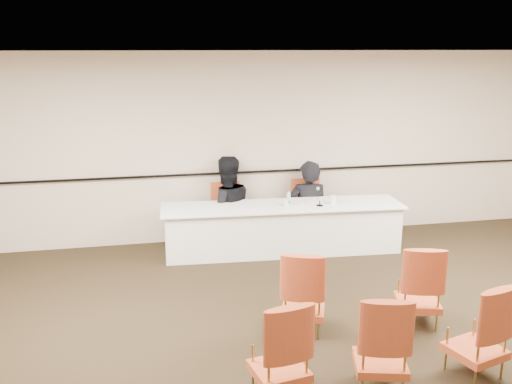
# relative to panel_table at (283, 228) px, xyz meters

# --- Properties ---
(floor) EXTENTS (10.00, 10.00, 0.00)m
(floor) POSITION_rel_panel_table_xyz_m (-0.25, -3.20, -0.37)
(floor) COLOR black
(floor) RESTS_ON ground
(ceiling) EXTENTS (10.00, 10.00, 0.00)m
(ceiling) POSITION_rel_panel_table_xyz_m (-0.25, -3.20, 2.63)
(ceiling) COLOR silver
(ceiling) RESTS_ON ground
(wall_back) EXTENTS (10.00, 0.04, 3.00)m
(wall_back) POSITION_rel_panel_table_xyz_m (-0.25, 0.80, 1.13)
(wall_back) COLOR beige
(wall_back) RESTS_ON ground
(wall_rail) EXTENTS (9.80, 0.04, 0.03)m
(wall_rail) POSITION_rel_panel_table_xyz_m (-0.25, 0.76, 0.73)
(wall_rail) COLOR black
(wall_rail) RESTS_ON wall_back
(panel_table) EXTENTS (3.70, 1.08, 0.73)m
(panel_table) POSITION_rel_panel_table_xyz_m (0.00, 0.00, 0.00)
(panel_table) COLOR white
(panel_table) RESTS_ON ground
(panelist_main) EXTENTS (0.73, 0.52, 1.87)m
(panelist_main) POSITION_rel_panel_table_xyz_m (0.55, 0.51, -0.00)
(panelist_main) COLOR black
(panelist_main) RESTS_ON ground
(panelist_main_chair) EXTENTS (0.53, 0.53, 0.95)m
(panelist_main_chair) POSITION_rel_panel_table_xyz_m (0.55, 0.51, 0.11)
(panelist_main_chair) COLOR #A53D1D
(panelist_main_chair) RESTS_ON ground
(panelist_second) EXTENTS (0.97, 0.79, 1.84)m
(panelist_second) POSITION_rel_panel_table_xyz_m (-0.77, 0.60, 0.12)
(panelist_second) COLOR black
(panelist_second) RESTS_ON ground
(panelist_second_chair) EXTENTS (0.53, 0.53, 0.95)m
(panelist_second_chair) POSITION_rel_panel_table_xyz_m (-0.77, 0.60, 0.11)
(panelist_second_chair) COLOR #A53D1D
(panelist_second_chair) RESTS_ON ground
(papers) EXTENTS (0.35, 0.30, 0.00)m
(papers) POSITION_rel_panel_table_xyz_m (0.46, -0.09, 0.37)
(papers) COLOR white
(papers) RESTS_ON panel_table
(microphone) EXTENTS (0.11, 0.20, 0.27)m
(microphone) POSITION_rel_panel_table_xyz_m (0.53, -0.16, 0.50)
(microphone) COLOR black
(microphone) RESTS_ON panel_table
(water_bottle) EXTENTS (0.09, 0.09, 0.22)m
(water_bottle) POSITION_rel_panel_table_xyz_m (0.08, -0.03, 0.47)
(water_bottle) COLOR teal
(water_bottle) RESTS_ON panel_table
(drinking_glass) EXTENTS (0.08, 0.08, 0.10)m
(drinking_glass) POSITION_rel_panel_table_xyz_m (0.04, -0.07, 0.42)
(drinking_glass) COLOR white
(drinking_glass) RESTS_ON panel_table
(coffee_cup) EXTENTS (0.11, 0.11, 0.14)m
(coffee_cup) POSITION_rel_panel_table_xyz_m (0.76, -0.11, 0.43)
(coffee_cup) COLOR white
(coffee_cup) RESTS_ON panel_table
(aud_chair_front_mid) EXTENTS (0.64, 0.64, 0.95)m
(aud_chair_front_mid) POSITION_rel_panel_table_xyz_m (-0.41, -2.50, 0.11)
(aud_chair_front_mid) COLOR #A53D1D
(aud_chair_front_mid) RESTS_ON ground
(aud_chair_front_right) EXTENTS (0.62, 0.62, 0.95)m
(aud_chair_front_right) POSITION_rel_panel_table_xyz_m (0.90, -2.60, 0.11)
(aud_chair_front_right) COLOR #A53D1D
(aud_chair_front_right) RESTS_ON ground
(aud_chair_back_left) EXTENTS (0.58, 0.58, 0.95)m
(aud_chair_back_left) POSITION_rel_panel_table_xyz_m (-0.97, -3.63, 0.11)
(aud_chair_back_left) COLOR #A53D1D
(aud_chair_back_left) RESTS_ON ground
(aud_chair_back_mid) EXTENTS (0.61, 0.61, 0.95)m
(aud_chair_back_mid) POSITION_rel_panel_table_xyz_m (-0.04, -3.70, 0.11)
(aud_chair_back_mid) COLOR #A53D1D
(aud_chair_back_mid) RESTS_ON ground
(aud_chair_back_right) EXTENTS (0.62, 0.62, 0.95)m
(aud_chair_back_right) POSITION_rel_panel_table_xyz_m (0.94, -3.68, 0.11)
(aud_chair_back_right) COLOR #A53D1D
(aud_chair_back_right) RESTS_ON ground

